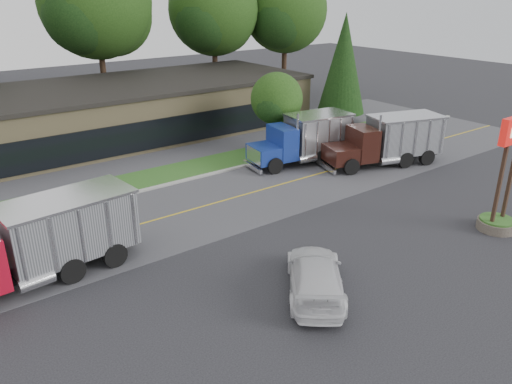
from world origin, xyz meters
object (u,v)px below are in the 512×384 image
dump_truck_blue (306,137)px  dump_truck_maroon (390,139)px  dump_truck_red (40,240)px  rally_car (315,276)px  bilo_sign (503,193)px

dump_truck_blue → dump_truck_maroon: size_ratio=0.89×
dump_truck_blue → dump_truck_red: bearing=22.8°
dump_truck_blue → dump_truck_maroon: (4.41, -3.82, 0.01)m
dump_truck_maroon → rally_car: bearing=47.6°
dump_truck_red → dump_truck_blue: (19.27, 4.89, -0.01)m
rally_car → bilo_sign: bearing=-148.0°
dump_truck_blue → dump_truck_maroon: 5.83m
rally_car → dump_truck_maroon: bearing=-111.2°
dump_truck_maroon → rally_car: size_ratio=1.63×
bilo_sign → dump_truck_red: 21.90m
bilo_sign → dump_truck_maroon: bearing=69.8°
dump_truck_red → dump_truck_blue: same height
dump_truck_blue → rally_car: (-10.78, -12.63, -1.02)m
dump_truck_red → bilo_sign: bearing=149.9°
dump_truck_red → dump_truck_blue: 19.88m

